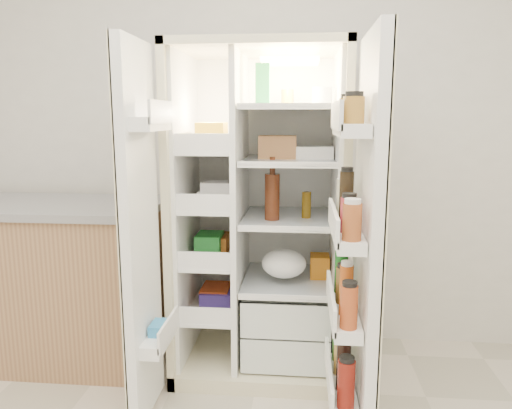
{
  "coord_description": "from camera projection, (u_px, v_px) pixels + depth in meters",
  "views": [
    {
      "loc": [
        0.23,
        -1.03,
        1.43
      ],
      "look_at": [
        0.01,
        1.25,
        1.01
      ],
      "focal_mm": 34.0,
      "sensor_mm": 36.0,
      "label": 1
    }
  ],
  "objects": [
    {
      "name": "refrigerator",
      "position": [
        264.0,
        239.0,
        2.77
      ],
      "size": [
        0.92,
        0.7,
        1.8
      ],
      "color": "beige",
      "rests_on": "floor"
    },
    {
      "name": "wall_back",
      "position": [
        266.0,
        130.0,
        3.0
      ],
      "size": [
        4.0,
        0.02,
        2.7
      ],
      "primitive_type": "cube",
      "color": "silver",
      "rests_on": "floor"
    },
    {
      "name": "fridge_door",
      "position": [
        362.0,
        252.0,
        2.02
      ],
      "size": [
        0.17,
        0.58,
        1.72
      ],
      "color": "white",
      "rests_on": "floor"
    },
    {
      "name": "freezer_door",
      "position": [
        141.0,
        237.0,
        2.2
      ],
      "size": [
        0.15,
        0.4,
        1.72
      ],
      "color": "white",
      "rests_on": "floor"
    },
    {
      "name": "kitchen_counter",
      "position": [
        55.0,
        280.0,
        2.88
      ],
      "size": [
        1.3,
        0.69,
        0.94
      ],
      "color": "#A67D53",
      "rests_on": "floor"
    }
  ]
}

